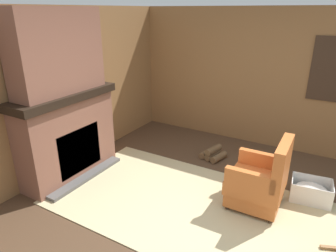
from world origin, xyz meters
name	(u,v)px	position (x,y,z in m)	size (l,w,h in m)	color
ground_plane	(216,225)	(0.00, 0.00, 0.00)	(14.00, 14.00, 0.00)	#4C3523
wood_panel_wall_left	(51,95)	(-2.63, 0.00, 1.22)	(0.06, 5.80, 2.44)	olive
wood_panel_wall_back	(278,80)	(0.03, 2.63, 1.23)	(5.80, 0.09, 2.44)	olive
fireplace_hearth	(68,135)	(-2.36, 0.00, 0.65)	(0.66, 1.61, 1.30)	brown
chimney_breast	(57,51)	(-2.38, 0.00, 1.86)	(0.40, 1.33, 1.12)	brown
area_rug	(205,210)	(-0.22, 0.18, 0.01)	(4.04, 1.99, 0.01)	#C6B789
armchair	(260,182)	(0.32, 0.63, 0.35)	(0.67, 0.68, 0.95)	#C6662D
firewood_stack	(213,154)	(-0.69, 1.58, 0.08)	(0.42, 0.42, 0.21)	brown
laundry_basket	(311,191)	(0.89, 1.10, 0.14)	(0.54, 0.42, 0.29)	white
oil_lamp_vase	(28,94)	(-2.42, -0.50, 1.39)	(0.10, 0.10, 0.25)	#99B29E
storage_case	(93,79)	(-2.42, 0.66, 1.36)	(0.17, 0.21, 0.12)	gray
decorative_plate_on_mantel	(56,84)	(-2.44, -0.03, 1.42)	(0.06, 0.25, 0.24)	#336093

